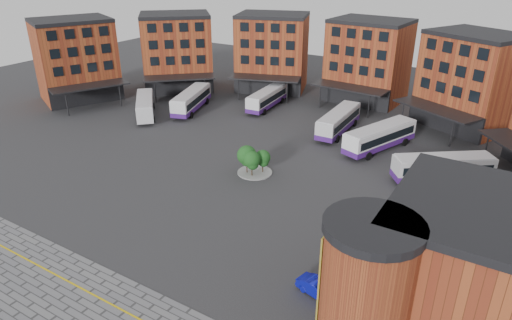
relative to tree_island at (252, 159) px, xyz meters
The scene contains 12 objects.
ground 11.89m from the tree_island, 99.50° to the right, with size 160.00×160.00×0.00m, color #28282B.
yellow_line 25.62m from the tree_island, 89.85° to the right, with size 26.00×0.15×0.02m, color gold.
main_building 28.01m from the tree_island, 104.09° to the left, with size 94.14×42.48×14.60m.
east_building 30.66m from the tree_island, 28.60° to the right, with size 17.40×15.40×10.60m.
tree_island is the anchor object (origin of this frame).
bus_a 28.54m from the tree_island, 161.22° to the left, with size 9.76×10.09×3.23m.
bus_b 27.09m from the tree_island, 145.02° to the left, with size 6.46×12.57×3.47m.
bus_c 26.39m from the tree_island, 116.44° to the left, with size 3.53×11.57×3.21m.
bus_d 19.41m from the tree_island, 79.26° to the left, with size 3.31×12.15×3.40m.
bus_e 19.37m from the tree_island, 55.20° to the left, with size 7.08×12.75×3.53m.
bus_f 23.05m from the tree_island, 26.77° to the left, with size 11.25×9.29×3.37m.
blue_car 22.90m from the tree_island, 44.12° to the right, with size 1.42×4.07×1.34m, color #0C10A2.
Camera 1 is at (29.18, -31.85, 25.77)m, focal length 32.00 mm.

